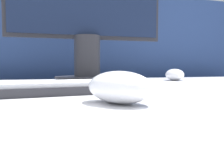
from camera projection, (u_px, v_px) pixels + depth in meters
The scene contains 4 objects.
partition_panel at pixel (60, 115), 1.25m from camera, with size 5.00×0.03×1.20m.
computer_mouse_near at pixel (119, 87), 0.38m from camera, with size 0.11×0.13×0.05m.
keyboard at pixel (44, 88), 0.50m from camera, with size 0.41×0.17×0.02m.
computer_mouse_far at pixel (175, 75), 1.00m from camera, with size 0.09×0.12×0.04m.
Camera 1 is at (-0.14, -0.52, 0.83)m, focal length 42.00 mm.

